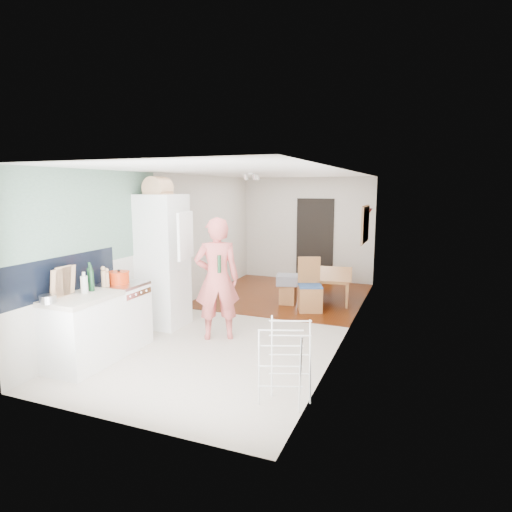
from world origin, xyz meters
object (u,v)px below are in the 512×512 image
Objects in this scene: dining_table at (331,288)px; drying_rack at (285,364)px; person at (217,268)px; stool at (288,295)px; dining_chair at (310,285)px.

drying_rack is (0.43, -4.45, 0.21)m from dining_table.
person is 1.65× the size of dining_table.
stool is 3.92m from drying_rack.
dining_table is 4.48m from drying_rack.
drying_rack is at bearing -73.14° from stool.
drying_rack is at bearing -101.32° from dining_chair.
person is 5.53× the size of stool.
stool is at bearing 86.94° from drying_rack.
person reaches higher than stool.
drying_rack is at bearing 106.40° from person.
dining_table is 1.00m from stool.
dining_table is 3.35× the size of stool.
stool is at bearing 126.60° from dining_table.
person reaches higher than dining_chair.
person is 2.41m from stool.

